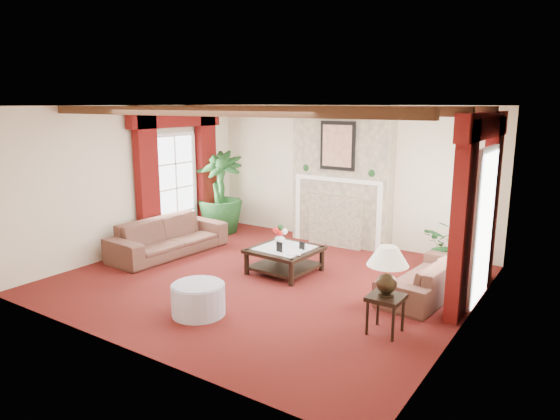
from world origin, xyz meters
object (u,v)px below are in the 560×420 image
Objects in this scene: sofa_right at (427,270)px; potted_palm at (220,210)px; sofa_left at (168,231)px; side_table at (385,314)px; ottoman at (198,299)px; coffee_table at (285,260)px.

potted_palm reaches higher than sofa_right.
potted_palm is (-0.25, 1.75, 0.05)m from sofa_left.
side_table reaches higher than ottoman.
sofa_right is 1.52m from side_table.
sofa_left reaches higher than ottoman.
coffee_table is 2.12× the size of side_table.
coffee_table is at bearing 88.96° from ottoman.
ottoman is (2.31, -1.71, -0.23)m from sofa_left.
sofa_right is 4.97m from potted_palm.
side_table is at bearing -96.80° from sofa_left.
ottoman is (-0.04, -2.03, -0.00)m from coffee_table.
sofa_left is 2.88m from ottoman.
potted_palm reaches higher than coffee_table.
sofa_left reaches higher than coffee_table.
coffee_table is at bearing -78.46° from sofa_left.
side_table is at bearing -25.05° from coffee_table.
ottoman is at bearing -122.63° from sofa_left.
sofa_left is 2.25× the size of coffee_table.
sofa_left reaches higher than sofa_right.
coffee_table is 2.51m from side_table.
side_table is (-0.03, -1.52, -0.14)m from sofa_right.
potted_palm is at bearing 153.91° from coffee_table.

